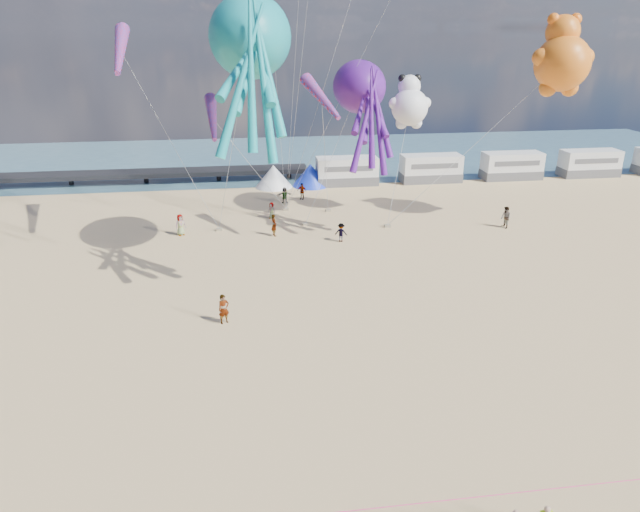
# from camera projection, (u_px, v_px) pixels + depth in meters

# --- Properties ---
(ground) EXTENTS (120.00, 120.00, 0.00)m
(ground) POSITION_uv_depth(u_px,v_px,m) (375.00, 418.00, 25.18)
(ground) COLOR #DCB97F
(ground) RESTS_ON ground
(water) EXTENTS (120.00, 120.00, 0.00)m
(water) POSITION_uv_depth(u_px,v_px,m) (282.00, 157.00, 75.74)
(water) COLOR #3D6476
(water) RESTS_ON ground
(pier) EXTENTS (60.00, 3.00, 0.50)m
(pier) POSITION_uv_depth(u_px,v_px,m) (32.00, 177.00, 61.72)
(pier) COLOR black
(pier) RESTS_ON ground
(motorhome_0) EXTENTS (6.60, 2.50, 3.00)m
(motorhome_0) POSITION_uv_depth(u_px,v_px,m) (347.00, 171.00, 62.16)
(motorhome_0) COLOR silver
(motorhome_0) RESTS_ON ground
(motorhome_1) EXTENTS (6.60, 2.50, 3.00)m
(motorhome_1) POSITION_uv_depth(u_px,v_px,m) (431.00, 168.00, 63.36)
(motorhome_1) COLOR silver
(motorhome_1) RESTS_ON ground
(motorhome_2) EXTENTS (6.60, 2.50, 3.00)m
(motorhome_2) POSITION_uv_depth(u_px,v_px,m) (512.00, 166.00, 64.57)
(motorhome_2) COLOR silver
(motorhome_2) RESTS_ON ground
(motorhome_3) EXTENTS (6.60, 2.50, 3.00)m
(motorhome_3) POSITION_uv_depth(u_px,v_px,m) (590.00, 163.00, 65.77)
(motorhome_3) COLOR silver
(motorhome_3) RESTS_ON ground
(tent_white) EXTENTS (4.00, 4.00, 2.40)m
(tent_white) POSITION_uv_depth(u_px,v_px,m) (274.00, 176.00, 61.26)
(tent_white) COLOR white
(tent_white) RESTS_ON ground
(tent_blue) EXTENTS (4.00, 4.00, 2.40)m
(tent_blue) POSITION_uv_depth(u_px,v_px,m) (311.00, 175.00, 61.76)
(tent_blue) COLOR #1933CC
(tent_blue) RESTS_ON ground
(rope_line) EXTENTS (34.00, 0.03, 0.03)m
(rope_line) POSITION_uv_depth(u_px,v_px,m) (407.00, 505.00, 20.58)
(rope_line) COLOR #F2338C
(rope_line) RESTS_ON ground
(standing_person) EXTENTS (0.77, 0.66, 1.80)m
(standing_person) POSITION_uv_depth(u_px,v_px,m) (224.00, 309.00, 32.98)
(standing_person) COLOR tan
(standing_person) RESTS_ON ground
(beachgoer_0) EXTENTS (0.78, 0.69, 1.79)m
(beachgoer_0) POSITION_uv_depth(u_px,v_px,m) (180.00, 225.00, 47.08)
(beachgoer_0) COLOR #7F6659
(beachgoer_0) RESTS_ON ground
(beachgoer_1) EXTENTS (0.76, 1.01, 1.87)m
(beachgoer_1) POSITION_uv_depth(u_px,v_px,m) (506.00, 217.00, 48.77)
(beachgoer_1) COLOR #7F6659
(beachgoer_1) RESTS_ON ground
(beachgoer_2) EXTENTS (0.88, 0.77, 1.54)m
(beachgoer_2) POSITION_uv_depth(u_px,v_px,m) (341.00, 232.00, 45.70)
(beachgoer_2) COLOR #7F6659
(beachgoer_2) RESTS_ON ground
(beachgoer_3) EXTENTS (1.24, 1.04, 1.66)m
(beachgoer_3) POSITION_uv_depth(u_px,v_px,m) (302.00, 191.00, 57.00)
(beachgoer_3) COLOR #7F6659
(beachgoer_3) RESTS_ON ground
(beachgoer_4) EXTENTS (0.96, 0.48, 1.58)m
(beachgoer_4) POSITION_uv_depth(u_px,v_px,m) (285.00, 195.00, 55.81)
(beachgoer_4) COLOR #7F6659
(beachgoer_4) RESTS_ON ground
(beachgoer_5) EXTENTS (1.05, 1.80, 1.85)m
(beachgoer_5) POSITION_uv_depth(u_px,v_px,m) (274.00, 225.00, 46.92)
(beachgoer_5) COLOR #7F6659
(beachgoer_5) RESTS_ON ground
(beachgoer_6) EXTENTS (0.65, 0.61, 1.50)m
(beachgoer_6) POSITION_uv_depth(u_px,v_px,m) (272.00, 210.00, 51.29)
(beachgoer_6) COLOR #7F6659
(beachgoer_6) RESTS_ON ground
(sandbag_a) EXTENTS (0.50, 0.35, 0.22)m
(sandbag_a) POSITION_uv_depth(u_px,v_px,m) (219.00, 229.00, 48.41)
(sandbag_a) COLOR gray
(sandbag_a) RESTS_ON ground
(sandbag_b) EXTENTS (0.50, 0.35, 0.22)m
(sandbag_b) POSITION_uv_depth(u_px,v_px,m) (306.00, 224.00, 49.69)
(sandbag_b) COLOR gray
(sandbag_b) RESTS_ON ground
(sandbag_c) EXTENTS (0.50, 0.35, 0.22)m
(sandbag_c) POSITION_uv_depth(u_px,v_px,m) (387.00, 226.00, 49.24)
(sandbag_c) COLOR gray
(sandbag_c) RESTS_ON ground
(sandbag_d) EXTENTS (0.50, 0.35, 0.22)m
(sandbag_d) POSITION_uv_depth(u_px,v_px,m) (328.00, 210.00, 53.46)
(sandbag_d) COLOR gray
(sandbag_d) RESTS_ON ground
(sandbag_e) EXTENTS (0.50, 0.35, 0.22)m
(sandbag_e) POSITION_uv_depth(u_px,v_px,m) (286.00, 209.00, 53.80)
(sandbag_e) COLOR gray
(sandbag_e) RESTS_ON ground
(kite_octopus_teal) EXTENTS (5.74, 10.90, 11.91)m
(kite_octopus_teal) POSITION_uv_depth(u_px,v_px,m) (250.00, 36.00, 36.72)
(kite_octopus_teal) COLOR teal
(kite_octopus_purple) EXTENTS (4.15, 9.50, 10.81)m
(kite_octopus_purple) POSITION_uv_depth(u_px,v_px,m) (359.00, 87.00, 48.20)
(kite_octopus_purple) COLOR #521681
(kite_panda) EXTENTS (4.46, 4.29, 5.37)m
(kite_panda) POSITION_uv_depth(u_px,v_px,m) (410.00, 107.00, 48.83)
(kite_panda) COLOR white
(kite_teddy_orange) EXTENTS (5.44, 5.14, 7.43)m
(kite_teddy_orange) POSITION_uv_depth(u_px,v_px,m) (562.00, 63.00, 45.13)
(kite_teddy_orange) COLOR orange
(windsock_left) EXTENTS (1.80, 7.99, 7.93)m
(windsock_left) POSITION_uv_depth(u_px,v_px,m) (120.00, 50.00, 40.90)
(windsock_left) COLOR red
(windsock_mid) EXTENTS (2.90, 5.43, 5.44)m
(windsock_mid) POSITION_uv_depth(u_px,v_px,m) (322.00, 98.00, 41.77)
(windsock_mid) COLOR red
(windsock_right) EXTENTS (1.23, 5.02, 4.97)m
(windsock_right) POSITION_uv_depth(u_px,v_px,m) (212.00, 118.00, 40.70)
(windsock_right) COLOR red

